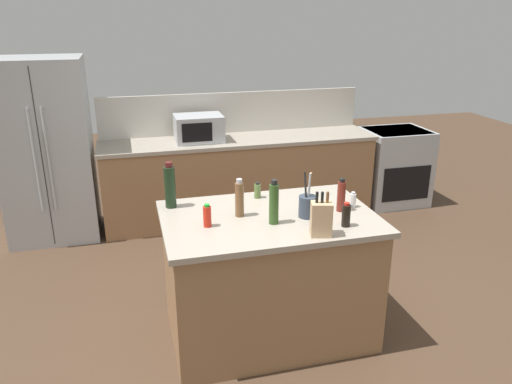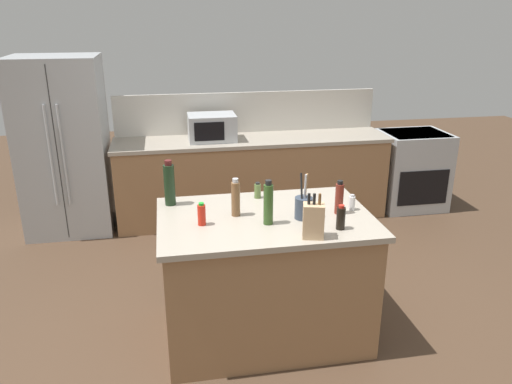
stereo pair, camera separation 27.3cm
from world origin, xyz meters
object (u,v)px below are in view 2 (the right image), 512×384
wine_bottle (169,184)px  pepper_grinder (236,198)px  hot_sauce_bottle (202,214)px  range_oven (411,169)px  vinegar_bottle (339,198)px  microwave (212,127)px  soy_sauce_bottle (341,218)px  salt_shaker (352,203)px  spice_jar_oregano (258,191)px  olive_oil_bottle (268,204)px  knife_block (313,220)px  refrigerator (64,147)px  utensil_crock (304,207)px

wine_bottle → pepper_grinder: size_ratio=1.25×
wine_bottle → hot_sauce_bottle: bearing=-64.3°
range_oven → hot_sauce_bottle: (-2.69, -2.27, 0.55)m
range_oven → wine_bottle: 3.49m
wine_bottle → pepper_grinder: (0.44, -0.29, -0.03)m
wine_bottle → vinegar_bottle: 1.21m
range_oven → microwave: bearing=180.0°
range_oven → vinegar_bottle: 2.89m
microwave → soy_sauce_bottle: (0.58, -2.50, -0.06)m
salt_shaker → microwave: bearing=109.4°
spice_jar_oregano → vinegar_bottle: (0.50, -0.40, 0.06)m
hot_sauce_bottle → wine_bottle: 0.46m
range_oven → salt_shaker: salt_shaker is taller
olive_oil_bottle → salt_shaker: 0.65m
knife_block → soy_sauce_bottle: knife_block is taller
vinegar_bottle → microwave: bearing=106.4°
refrigerator → microwave: 1.56m
wine_bottle → salt_shaker: bearing=-14.9°
soy_sauce_bottle → hot_sauce_bottle: bearing=165.4°
microwave → soy_sauce_bottle: 2.57m
hot_sauce_bottle → vinegar_bottle: 0.95m
spice_jar_oregano → salt_shaker: size_ratio=1.07×
refrigerator → vinegar_bottle: bearing=-46.0°
utensil_crock → soy_sauce_bottle: (0.19, -0.21, -0.00)m
microwave → salt_shaker: (0.77, -2.20, -0.09)m
hot_sauce_bottle → soy_sauce_bottle: bearing=-14.6°
wine_bottle → salt_shaker: 1.31m
knife_block → hot_sauce_bottle: size_ratio=1.87×
utensil_crock → spice_jar_oregano: size_ratio=2.59×
refrigerator → hot_sauce_bottle: bearing=-61.5°
microwave → pepper_grinder: size_ratio=1.89×
range_oven → salt_shaker: bearing=-126.4°
olive_oil_bottle → vinegar_bottle: bearing=9.7°
refrigerator → vinegar_bottle: (2.22, -2.29, 0.13)m
soy_sauce_bottle → vinegar_bottle: (0.08, 0.25, 0.04)m
soy_sauce_bottle → knife_block: bearing=-157.2°
range_oven → olive_oil_bottle: 3.30m
hot_sauce_bottle → range_oven: bearing=40.2°
microwave → pepper_grinder: 2.15m
pepper_grinder → knife_block: bearing=-45.8°
refrigerator → range_oven: refrigerator is taller
microwave → olive_oil_bottle: bearing=-86.5°
wine_bottle → spice_jar_oregano: wine_bottle is taller
microwave → olive_oil_bottle: olive_oil_bottle is taller
olive_oil_bottle → wine_bottle: size_ratio=0.91×
refrigerator → olive_oil_bottle: (1.70, -2.38, 0.16)m
spice_jar_oregano → soy_sauce_bottle: 0.78m
olive_oil_bottle → vinegar_bottle: (0.52, 0.09, -0.03)m
range_oven → utensil_crock: utensil_crock is taller
range_oven → olive_oil_bottle: (-2.25, -2.33, 0.62)m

